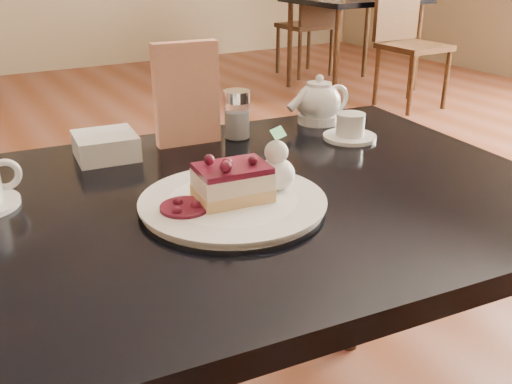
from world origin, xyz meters
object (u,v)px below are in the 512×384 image
dessert_plate (233,203)px  tea_set (324,108)px  cheesecake_slice (232,183)px  main_table (223,235)px  bg_table_far_right (350,80)px

dessert_plate → tea_set: 0.47m
cheesecake_slice → tea_set: size_ratio=0.50×
dessert_plate → tea_set: bearing=36.1°
main_table → dessert_plate: 0.09m
tea_set → bg_table_far_right: (2.20, 2.56, -0.66)m
dessert_plate → cheesecake_slice: cheesecake_slice is taller
dessert_plate → bg_table_far_right: size_ratio=0.16×
dessert_plate → cheesecake_slice: 0.03m
tea_set → main_table: bearing=-148.4°
main_table → cheesecake_slice: (-0.00, -0.05, 0.11)m
main_table → cheesecake_slice: bearing=-90.0°
main_table → dessert_plate: size_ratio=4.18×
cheesecake_slice → dessert_plate: bearing=122.3°
bg_table_far_right → main_table: bearing=-133.3°
main_table → dessert_plate: (-0.00, -0.05, 0.08)m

